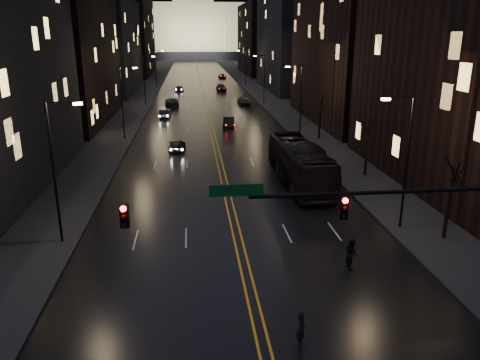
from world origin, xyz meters
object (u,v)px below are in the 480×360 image
object	(u,v)px
pedestrian_b	(351,254)
oncoming_car_a	(177,145)
traffic_signal	(398,216)
oncoming_car_b	(164,114)
receding_car_a	(229,122)
pedestrian_a	(301,329)
bus	(300,164)

from	to	relation	value
pedestrian_b	oncoming_car_a	bearing A→B (deg)	16.25
traffic_signal	oncoming_car_b	distance (m)	57.20
oncoming_car_a	receding_car_a	world-z (taller)	receding_car_a
traffic_signal	oncoming_car_a	xyz separation A→B (m)	(-10.32, 33.58, -4.41)
pedestrian_a	pedestrian_b	distance (m)	7.74
oncoming_car_b	pedestrian_b	xyz separation A→B (m)	(12.81, -50.56, 0.21)
traffic_signal	bus	xyz separation A→B (m)	(0.60, 20.50, -3.28)
oncoming_car_b	pedestrian_b	distance (m)	52.16
receding_car_a	pedestrian_a	distance (m)	48.36
bus	receding_car_a	bearing A→B (deg)	97.25
bus	pedestrian_a	size ratio (longest dim) A/B	8.10
traffic_signal	receding_car_a	xyz separation A→B (m)	(-3.41, 46.94, -4.37)
oncoming_car_a	pedestrian_a	world-z (taller)	pedestrian_a
oncoming_car_b	bus	bearing A→B (deg)	111.36
receding_car_a	oncoming_car_a	bearing A→B (deg)	-110.25
pedestrian_a	traffic_signal	bearing A→B (deg)	-60.76
traffic_signal	pedestrian_b	world-z (taller)	traffic_signal
pedestrian_a	pedestrian_b	xyz separation A→B (m)	(4.33, 6.41, 0.07)
receding_car_a	traffic_signal	bearing A→B (deg)	-78.73
oncoming_car_a	oncoming_car_b	distance (m)	22.12
oncoming_car_b	pedestrian_a	size ratio (longest dim) A/B	2.51
oncoming_car_b	oncoming_car_a	bearing A→B (deg)	96.92
pedestrian_a	oncoming_car_b	bearing A→B (deg)	19.76
oncoming_car_a	pedestrian_a	xyz separation A→B (m)	(5.97, -34.99, 0.11)
traffic_signal	oncoming_car_a	size ratio (longest dim) A/B	4.25
oncoming_car_b	pedestrian_a	bearing A→B (deg)	98.87
traffic_signal	pedestrian_b	bearing A→B (deg)	90.22
receding_car_a	pedestrian_b	xyz separation A→B (m)	(3.39, -41.94, 0.15)
bus	pedestrian_a	distance (m)	22.48
traffic_signal	bus	world-z (taller)	traffic_signal
oncoming_car_a	bus	bearing A→B (deg)	135.43
receding_car_a	bus	bearing A→B (deg)	-74.27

